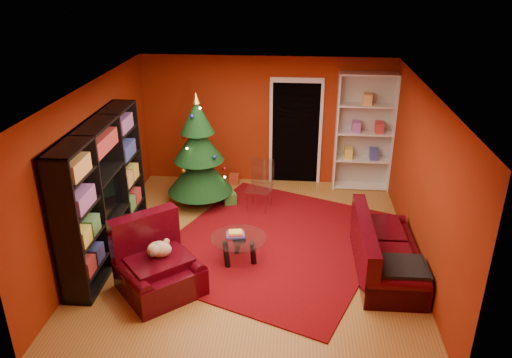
# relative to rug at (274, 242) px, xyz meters

# --- Properties ---
(floor) EXTENTS (5.00, 5.50, 0.05)m
(floor) POSITION_rel_rug_xyz_m (-0.32, -0.20, -0.04)
(floor) COLOR olive
(floor) RESTS_ON ground
(ceiling) EXTENTS (5.00, 5.50, 0.05)m
(ceiling) POSITION_rel_rug_xyz_m (-0.32, -0.20, 2.61)
(ceiling) COLOR silver
(ceiling) RESTS_ON wall_back
(wall_back) EXTENTS (5.00, 0.05, 2.60)m
(wall_back) POSITION_rel_rug_xyz_m (-0.32, 2.57, 1.29)
(wall_back) COLOR maroon
(wall_back) RESTS_ON ground
(wall_left) EXTENTS (0.05, 5.50, 2.60)m
(wall_left) POSITION_rel_rug_xyz_m (-2.84, -0.20, 1.29)
(wall_left) COLOR maroon
(wall_left) RESTS_ON ground
(wall_right) EXTENTS (0.05, 5.50, 2.60)m
(wall_right) POSITION_rel_rug_xyz_m (2.21, -0.20, 1.29)
(wall_right) COLOR maroon
(wall_right) RESTS_ON ground
(doorway) EXTENTS (1.06, 0.60, 2.16)m
(doorway) POSITION_rel_rug_xyz_m (0.28, 2.53, 1.04)
(doorway) COLOR black
(doorway) RESTS_ON floor
(rug) EXTENTS (4.37, 4.66, 0.02)m
(rug) POSITION_rel_rug_xyz_m (0.00, 0.00, 0.00)
(rug) COLOR maroon
(rug) RESTS_ON floor
(media_unit) EXTENTS (0.47, 2.78, 2.12)m
(media_unit) POSITION_rel_rug_xyz_m (-2.59, -0.50, 1.05)
(media_unit) COLOR black
(media_unit) RESTS_ON floor
(christmas_tree) EXTENTS (1.59, 1.59, 2.17)m
(christmas_tree) POSITION_rel_rug_xyz_m (-1.48, 1.34, 1.04)
(christmas_tree) COLOR black
(christmas_tree) RESTS_ON floor
(gift_box_teal) EXTENTS (0.36, 0.36, 0.28)m
(gift_box_teal) POSITION_rel_rug_xyz_m (-1.63, 1.57, 0.13)
(gift_box_teal) COLOR teal
(gift_box_teal) RESTS_ON floor
(gift_box_green) EXTENTS (0.30, 0.30, 0.23)m
(gift_box_green) POSITION_rel_rug_xyz_m (-0.93, 1.35, 0.11)
(gift_box_green) COLOR #2B6D2A
(gift_box_green) RESTS_ON floor
(gift_box_red) EXTENTS (0.20, 0.20, 0.20)m
(gift_box_red) POSITION_rel_rug_xyz_m (-0.96, 2.31, 0.09)
(gift_box_red) COLOR #9E371D
(gift_box_red) RESTS_ON floor
(white_bookshelf) EXTENTS (1.12, 0.42, 2.41)m
(white_bookshelf) POSITION_rel_rug_xyz_m (1.63, 2.37, 1.16)
(white_bookshelf) COLOR white
(white_bookshelf) RESTS_ON floor
(armchair) EXTENTS (1.54, 1.54, 0.85)m
(armchair) POSITION_rel_rug_xyz_m (-1.52, -1.44, 0.42)
(armchair) COLOR #33030C
(armchair) RESTS_ON rug
(dog) EXTENTS (0.50, 0.49, 0.28)m
(dog) POSITION_rel_rug_xyz_m (-1.52, -1.37, 0.62)
(dog) COLOR #CFAE8D
(dog) RESTS_ON armchair
(sofa) EXTENTS (0.88, 1.94, 0.83)m
(sofa) POSITION_rel_rug_xyz_m (1.70, -0.67, 0.40)
(sofa) COLOR #33030C
(sofa) RESTS_ON rug
(coffee_table) EXTENTS (0.98, 0.98, 0.53)m
(coffee_table) POSITION_rel_rug_xyz_m (-0.50, -0.62, 0.21)
(coffee_table) COLOR gray
(coffee_table) RESTS_ON rug
(acrylic_chair) EXTENTS (0.54, 0.57, 0.86)m
(acrylic_chair) POSITION_rel_rug_xyz_m (-0.35, 1.18, 0.42)
(acrylic_chair) COLOR #66605B
(acrylic_chair) RESTS_ON rug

